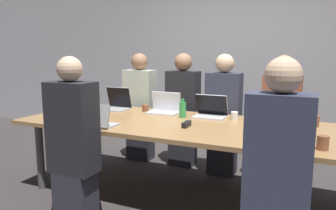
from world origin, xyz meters
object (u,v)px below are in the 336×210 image
(laptop_far_center, at_px, (211,111))
(person_far_center, at_px, (223,117))
(laptop_near_right, at_px, (282,139))
(cup_near_right, at_px, (323,143))
(bottle_far_midleft, at_px, (183,109))
(cup_far_right, at_px, (314,121))
(person_near_left, at_px, (73,144))
(cup_near_left, at_px, (80,119))
(cup_far_midleft, at_px, (145,108))
(stapler, at_px, (186,124))
(laptop_near_left, at_px, (98,120))
(laptop_far_left, at_px, (117,103))
(person_far_midleft, at_px, (183,111))
(person_far_left, at_px, (140,108))
(person_far_right, at_px, (281,123))
(laptop_far_midleft, at_px, (165,107))
(cup_far_center, at_px, (234,116))
(person_near_right, at_px, (278,176))
(laptop_far_right, at_px, (286,115))

(laptop_far_center, xyz_separation_m, person_far_center, (0.02, 0.44, -0.14))
(laptop_near_right, height_order, cup_near_right, laptop_near_right)
(bottle_far_midleft, distance_m, laptop_near_right, 1.30)
(cup_far_right, xyz_separation_m, person_near_left, (-1.85, -1.19, -0.13))
(bottle_far_midleft, relative_size, cup_near_left, 2.27)
(person_near_left, xyz_separation_m, laptop_near_right, (1.64, 0.34, 0.15))
(bottle_far_midleft, distance_m, person_far_center, 0.66)
(cup_far_midleft, relative_size, stapler, 0.57)
(person_near_left, bearing_deg, cup_far_midleft, -91.97)
(bottle_far_midleft, xyz_separation_m, laptop_near_left, (-0.56, -0.74, -0.02))
(laptop_far_left, bearing_deg, laptop_near_right, -23.21)
(person_far_midleft, distance_m, cup_far_right, 1.64)
(bottle_far_midleft, xyz_separation_m, cup_far_right, (1.28, 0.12, -0.03))
(laptop_far_left, relative_size, laptop_near_right, 0.97)
(person_far_left, distance_m, laptop_near_right, 2.39)
(cup_far_right, bearing_deg, person_far_center, 155.72)
(person_far_center, height_order, laptop_near_right, person_far_center)
(laptop_near_left, bearing_deg, person_far_midleft, -101.72)
(person_far_right, xyz_separation_m, person_far_left, (-1.82, 0.10, 0.01))
(laptop_far_midleft, height_order, stapler, laptop_far_midleft)
(cup_far_right, bearing_deg, laptop_far_left, -179.85)
(person_far_center, bearing_deg, cup_far_right, -24.28)
(person_far_right, relative_size, cup_far_right, 13.67)
(person_far_left, bearing_deg, laptop_far_midleft, -39.18)
(cup_far_center, bearing_deg, cup_far_right, -0.52)
(cup_far_right, bearing_deg, bottle_far_midleft, -174.58)
(cup_far_midleft, relative_size, laptop_near_left, 0.28)
(person_far_left, xyz_separation_m, person_near_right, (1.98, -1.76, -0.00))
(cup_far_center, distance_m, cup_near_left, 1.55)
(person_far_left, bearing_deg, person_near_right, -41.67)
(person_far_center, bearing_deg, cup_near_right, -49.17)
(person_far_center, xyz_separation_m, person_near_right, (0.80, -1.69, 0.00))
(laptop_far_right, xyz_separation_m, person_far_center, (-0.73, 0.40, -0.15))
(laptop_far_right, xyz_separation_m, cup_near_right, (0.33, -0.82, -0.03))
(laptop_far_left, bearing_deg, laptop_far_midleft, 3.05)
(person_near_left, bearing_deg, bottle_far_midleft, -117.96)
(laptop_far_right, height_order, laptop_far_center, laptop_far_right)
(laptop_far_midleft, height_order, laptop_far_right, laptop_far_right)
(person_far_midleft, distance_m, bottle_far_midleft, 0.73)
(cup_far_midleft, distance_m, bottle_far_midleft, 0.55)
(bottle_far_midleft, bearing_deg, cup_far_center, 13.73)
(cup_far_right, xyz_separation_m, person_far_center, (-0.99, 0.45, -0.12))
(person_near_left, relative_size, laptop_far_left, 4.56)
(bottle_far_midleft, bearing_deg, person_near_right, -45.73)
(cup_far_right, bearing_deg, person_far_midleft, 160.73)
(cup_far_right, distance_m, person_near_left, 2.20)
(laptop_far_left, relative_size, cup_near_right, 3.05)
(laptop_far_right, xyz_separation_m, cup_far_center, (-0.50, -0.04, -0.04))
(cup_near_right, bearing_deg, stapler, 167.29)
(cup_near_right, bearing_deg, laptop_near_right, -163.99)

